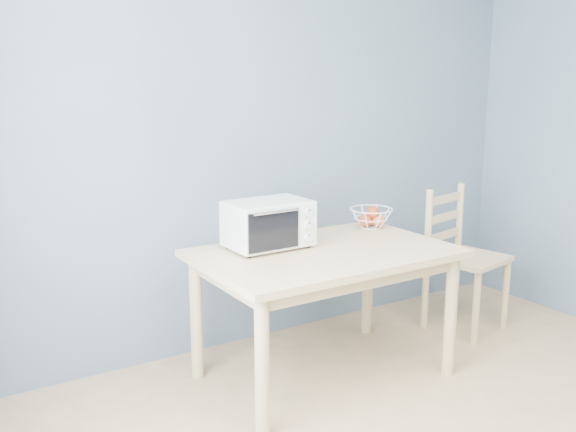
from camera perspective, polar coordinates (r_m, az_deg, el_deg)
dining_table at (r=3.59m, az=3.28°, el=-4.59°), size 1.40×0.90×0.75m
toaster_oven at (r=3.55m, az=-2.01°, el=-0.70°), size 0.46×0.34×0.27m
fruit_basket at (r=4.08m, az=7.36°, el=-0.10°), size 0.32×0.32×0.14m
dining_chair at (r=4.50m, az=15.15°, el=-3.79°), size 0.53×0.53×0.96m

